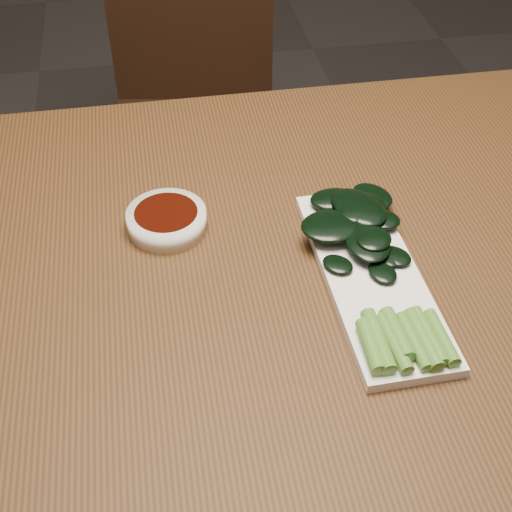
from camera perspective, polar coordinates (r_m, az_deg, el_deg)
name	(u,v)px	position (r m, az deg, el deg)	size (l,w,h in m)	color
table	(279,287)	(0.98, 1.87, -2.48)	(1.40, 0.80, 0.75)	#452A13
chair_far	(192,105)	(1.74, -5.10, 11.95)	(0.44, 0.44, 0.89)	black
sauce_bowl	(167,220)	(0.96, -7.16, 2.90)	(0.11, 0.11, 0.03)	white
serving_plate	(372,277)	(0.89, 9.23, -1.65)	(0.12, 0.33, 0.01)	white
gai_lan	(365,245)	(0.91, 8.70, 0.89)	(0.15, 0.34, 0.03)	#528B30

